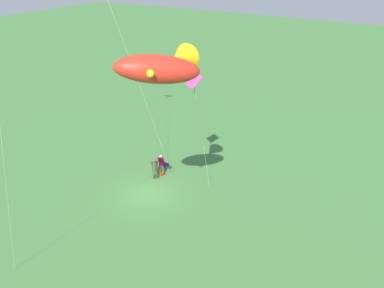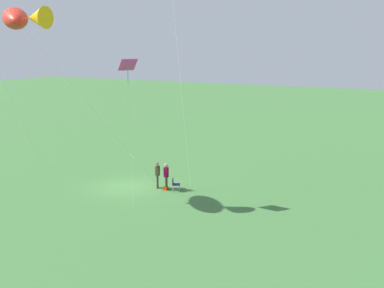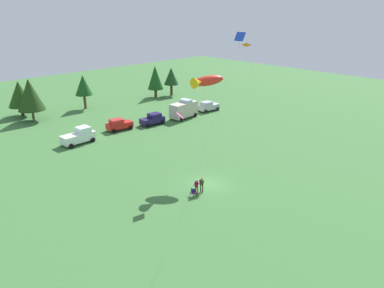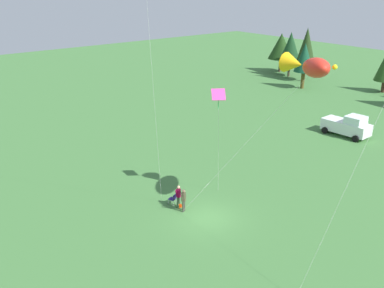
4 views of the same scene
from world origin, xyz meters
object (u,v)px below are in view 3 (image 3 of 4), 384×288
at_px(folding_chair, 193,192).
at_px(car_navy_hatch, 153,119).
at_px(car_red_sedan, 119,124).
at_px(kite_diamond_rainbow, 180,117).
at_px(car_silver_compact, 208,106).
at_px(kite_delta_orange, 246,45).
at_px(person_kite_flyer, 202,184).
at_px(van_camper_beige, 184,109).
at_px(person_spectator, 196,185).
at_px(backpack_on_grass, 196,193).
at_px(kite_large_fish, 205,81).
at_px(truck_white_pickup, 79,136).
at_px(kite_diamond_blue, 237,45).

distance_m(folding_chair, car_navy_hatch, 26.46).
relative_size(car_red_sedan, kite_diamond_rainbow, 0.52).
xyz_separation_m(car_silver_compact, kite_delta_orange, (-12.00, -17.93, 13.65)).
relative_size(person_kite_flyer, car_red_sedan, 0.40).
bearing_deg(van_camper_beige, person_spectator, -135.19).
height_order(person_spectator, backpack_on_grass, person_spectator).
xyz_separation_m(person_kite_flyer, backpack_on_grass, (-0.70, 0.15, -0.91)).
relative_size(person_kite_flyer, kite_diamond_rainbow, 0.21).
xyz_separation_m(person_spectator, kite_large_fish, (6.62, 5.26, 9.74)).
bearing_deg(backpack_on_grass, person_kite_flyer, -12.15).
bearing_deg(kite_large_fish, folding_chair, -143.80).
relative_size(person_spectator, kite_diamond_rainbow, 0.21).
height_order(car_red_sedan, van_camper_beige, van_camper_beige).
distance_m(person_kite_flyer, kite_delta_orange, 19.09).
height_order(person_kite_flyer, car_red_sedan, car_red_sedan).
height_order(truck_white_pickup, car_red_sedan, truck_white_pickup).
bearing_deg(truck_white_pickup, car_silver_compact, -4.97).
height_order(backpack_on_grass, van_camper_beige, van_camper_beige).
xyz_separation_m(person_spectator, truck_white_pickup, (-1.38, 23.43, 0.08)).
relative_size(van_camper_beige, kite_diamond_rainbow, 0.66).
height_order(kite_diamond_blue, kite_delta_orange, kite_diamond_blue).
height_order(car_red_sedan, kite_delta_orange, kite_delta_orange).
relative_size(van_camper_beige, kite_delta_orange, 0.37).
bearing_deg(car_red_sedan, car_silver_compact, -178.88).
height_order(kite_diamond_rainbow, kite_delta_orange, kite_delta_orange).
bearing_deg(folding_chair, van_camper_beige, -156.32).
bearing_deg(van_camper_beige, car_navy_hatch, 167.65).
bearing_deg(kite_large_fish, backpack_on_grass, -141.87).
bearing_deg(car_silver_compact, person_kite_flyer, 48.08).
relative_size(truck_white_pickup, car_navy_hatch, 1.18).
bearing_deg(car_red_sedan, kite_diamond_blue, 88.22).
bearing_deg(kite_diamond_rainbow, kite_large_fish, 18.57).
relative_size(car_silver_compact, kite_diamond_rainbow, 0.51).
distance_m(car_red_sedan, car_silver_compact, 19.06).
bearing_deg(person_kite_flyer, kite_diamond_rainbow, -119.21).
distance_m(car_red_sedan, van_camper_beige, 12.59).
distance_m(van_camper_beige, kite_diamond_rainbow, 27.06).
relative_size(person_spectator, car_silver_compact, 0.40).
xyz_separation_m(truck_white_pickup, car_silver_compact, (26.69, -0.98, -0.15)).
xyz_separation_m(backpack_on_grass, van_camper_beige, (18.71, 22.18, 1.53)).
height_order(person_spectator, car_navy_hatch, car_navy_hatch).
bearing_deg(kite_delta_orange, van_camper_beige, 73.03).
bearing_deg(person_spectator, car_red_sedan, -123.50).
bearing_deg(car_silver_compact, car_red_sedan, -0.79).
relative_size(kite_large_fish, kite_delta_orange, 0.78).
bearing_deg(person_spectator, kite_delta_orange, 179.77).
relative_size(kite_diamond_rainbow, kite_diamond_blue, 0.50).
distance_m(folding_chair, kite_diamond_rainbow, 8.22).
bearing_deg(person_kite_flyer, kite_delta_orange, 168.09).
xyz_separation_m(person_kite_flyer, person_spectator, (-0.71, 0.08, 0.00)).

